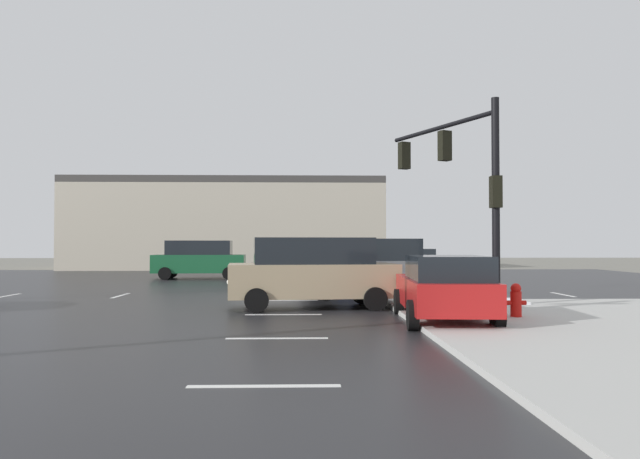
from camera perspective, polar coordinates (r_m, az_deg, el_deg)
The scene contains 13 objects.
ground_plane at distance 22.03m, azimuth -2.96°, elevation -6.23°, with size 120.00×120.00×0.00m, color slate.
road_asphalt at distance 22.03m, azimuth -2.96°, elevation -6.20°, with size 44.00×44.00×0.02m, color #232326.
snow_strip_curbside at distance 18.58m, azimuth 12.46°, elevation -6.58°, with size 4.00×1.60×0.06m, color white.
lane_markings at distance 20.66m, azimuth 0.32°, elevation -6.49°, with size 36.15×36.15×0.01m.
traffic_signal_mast at distance 19.10m, azimuth 13.22°, elevation 5.32°, with size 2.27×5.04×5.88m.
fire_hydrant at distance 15.28m, azimuth 17.88°, elevation -6.30°, with size 0.48×0.26×0.79m.
strip_building_background at distance 46.53m, azimuth -8.57°, elevation 0.44°, with size 22.87×8.00×6.65m.
suv_green at distance 33.01m, azimuth -11.23°, elevation -2.69°, with size 4.90×2.32×2.03m.
sedan_silver at distance 34.43m, azimuth 7.77°, elevation -3.05°, with size 4.64×2.31×1.58m.
sedan_blue at distance 27.46m, azimuth 3.09°, elevation -3.48°, with size 2.34×4.65×1.58m.
suv_grey at distance 21.17m, azimuth 4.58°, elevation -3.47°, with size 4.98×2.58×2.03m.
sedan_red at distance 14.65m, azimuth 11.55°, elevation -5.31°, with size 2.24×4.62×1.58m.
suv_tan at distance 17.59m, azimuth -0.70°, elevation -3.90°, with size 4.97×2.53×2.03m.
Camera 1 is at (0.50, -21.95, 1.87)m, focal length 34.16 mm.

